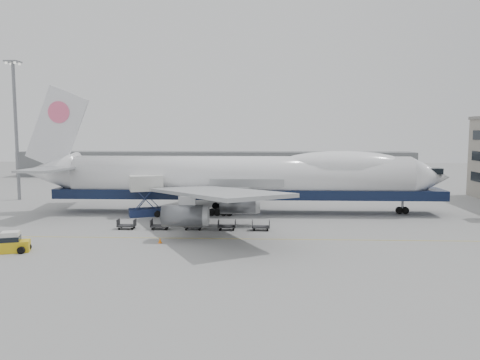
{
  "coord_description": "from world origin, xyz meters",
  "views": [
    {
      "loc": [
        3.1,
        -60.51,
        12.78
      ],
      "look_at": [
        0.1,
        6.0,
        5.79
      ],
      "focal_mm": 35.0,
      "sensor_mm": 36.0,
      "label": 1
    }
  ],
  "objects": [
    {
      "name": "hangar",
      "position": [
        -10.0,
        70.0,
        3.5
      ],
      "size": [
        110.0,
        8.0,
        7.0
      ],
      "primitive_type": "cube",
      "color": "slate",
      "rests_on": "ground"
    },
    {
      "name": "dolly_2",
      "position": [
        -5.67,
        -1.07,
        0.53
      ],
      "size": [
        2.3,
        1.35,
        1.3
      ],
      "color": "#2D2D30",
      "rests_on": "ground"
    },
    {
      "name": "apron_line",
      "position": [
        0.0,
        -6.0,
        0.01
      ],
      "size": [
        60.0,
        0.15,
        0.01
      ],
      "primitive_type": "cube",
      "color": "gold",
      "rests_on": "ground"
    },
    {
      "name": "dolly_1",
      "position": [
        -10.06,
        -1.07,
        0.53
      ],
      "size": [
        2.3,
        1.35,
        1.3
      ],
      "color": "#2D2D30",
      "rests_on": "ground"
    },
    {
      "name": "airliner",
      "position": [
        0.64,
        12.0,
        5.62
      ],
      "size": [
        67.0,
        55.3,
        19.98
      ],
      "color": "white",
      "rests_on": "ground"
    },
    {
      "name": "dolly_4",
      "position": [
        3.11,
        -1.07,
        0.53
      ],
      "size": [
        2.3,
        1.35,
        1.3
      ],
      "color": "#2D2D30",
      "rests_on": "ground"
    },
    {
      "name": "baggage_tug",
      "position": [
        -23.12,
        -13.18,
        0.98
      ],
      "size": [
        3.37,
        2.48,
        2.21
      ],
      "rotation": [
        0.0,
        0.0,
        0.32
      ],
      "color": "gold",
      "rests_on": "ground"
    },
    {
      "name": "ground",
      "position": [
        0.0,
        0.0,
        0.0
      ],
      "size": [
        260.0,
        260.0,
        0.0
      ],
      "primitive_type": "plane",
      "color": "gray",
      "rests_on": "ground"
    },
    {
      "name": "dolly_3",
      "position": [
        -1.28,
        -1.07,
        0.53
      ],
      "size": [
        2.3,
        1.35,
        1.3
      ],
      "color": "#2D2D30",
      "rests_on": "ground"
    },
    {
      "name": "dolly_0",
      "position": [
        -14.45,
        -1.07,
        0.53
      ],
      "size": [
        2.3,
        1.35,
        1.3
      ],
      "color": "#2D2D30",
      "rests_on": "ground"
    },
    {
      "name": "catering_truck",
      "position": [
        -14.13,
        8.52,
        3.45
      ],
      "size": [
        5.73,
        4.78,
        6.14
      ],
      "rotation": [
        0.0,
        0.0,
        0.36
      ],
      "color": "navy",
      "rests_on": "ground"
    },
    {
      "name": "traffic_cone",
      "position": [
        -8.42,
        -8.51,
        0.3
      ],
      "size": [
        0.43,
        0.43,
        0.64
      ],
      "rotation": [
        0.0,
        0.0,
        0.07
      ],
      "color": "orange",
      "rests_on": "ground"
    },
    {
      "name": "floodlight_mast",
      "position": [
        -42.0,
        24.0,
        14.27
      ],
      "size": [
        2.4,
        2.4,
        25.43
      ],
      "color": "slate",
      "rests_on": "ground"
    }
  ]
}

